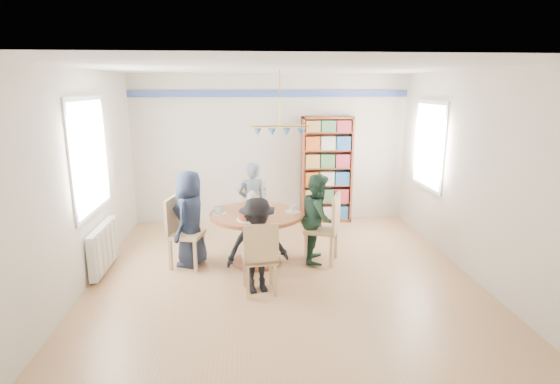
{
  "coord_description": "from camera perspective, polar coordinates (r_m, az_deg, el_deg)",
  "views": [
    {
      "loc": [
        -0.48,
        -5.46,
        2.48
      ],
      "look_at": [
        0.0,
        0.4,
        1.05
      ],
      "focal_mm": 28.0,
      "sensor_mm": 36.0,
      "label": 1
    }
  ],
  "objects": [
    {
      "name": "chair_left",
      "position": [
        6.25,
        -12.88,
        -4.73
      ],
      "size": [
        0.53,
        0.53,
        0.99
      ],
      "color": "#D6AC83",
      "rests_on": "ground"
    },
    {
      "name": "chair_right",
      "position": [
        6.26,
        6.23,
        -4.3
      ],
      "size": [
        0.58,
        0.58,
        1.01
      ],
      "color": "#D6AC83",
      "rests_on": "ground"
    },
    {
      "name": "person_far",
      "position": [
        7.01,
        -3.69,
        -1.43
      ],
      "size": [
        0.54,
        0.43,
        1.31
      ],
      "primitive_type": "imported",
      "rotation": [
        0.0,
        0.0,
        3.4
      ],
      "color": "gray",
      "rests_on": "ground"
    },
    {
      "name": "person_near",
      "position": [
        5.34,
        -2.96,
        -7.01
      ],
      "size": [
        0.86,
        0.62,
        1.19
      ],
      "primitive_type": "imported",
      "rotation": [
        0.0,
        0.0,
        0.25
      ],
      "color": "black",
      "rests_on": "ground"
    },
    {
      "name": "dining_table",
      "position": [
        6.19,
        -3.12,
        -4.45
      ],
      "size": [
        1.3,
        1.3,
        0.75
      ],
      "color": "brown",
      "rests_on": "ground"
    },
    {
      "name": "chair_far",
      "position": [
        7.23,
        -3.24,
        -2.14
      ],
      "size": [
        0.49,
        0.49,
        0.93
      ],
      "color": "#D6AC83",
      "rests_on": "ground"
    },
    {
      "name": "room_shell",
      "position": [
        6.39,
        -2.69,
        6.17
      ],
      "size": [
        5.0,
        5.0,
        5.0
      ],
      "color": "white",
      "rests_on": "ground"
    },
    {
      "name": "bookshelf",
      "position": [
        8.09,
        6.1,
        2.76
      ],
      "size": [
        0.93,
        0.28,
        1.95
      ],
      "color": "brown",
      "rests_on": "ground"
    },
    {
      "name": "ground",
      "position": [
        6.02,
        0.32,
        -10.67
      ],
      "size": [
        5.0,
        5.0,
        0.0
      ],
      "primitive_type": "plane",
      "color": "tan"
    },
    {
      "name": "tableware",
      "position": [
        6.14,
        -3.41,
        -2.03
      ],
      "size": [
        1.24,
        1.24,
        0.33
      ],
      "color": "white",
      "rests_on": "dining_table"
    },
    {
      "name": "radiator",
      "position": [
        6.44,
        -22.05,
        -6.69
      ],
      "size": [
        0.12,
        1.0,
        0.6
      ],
      "color": "silver",
      "rests_on": "ground"
    },
    {
      "name": "person_left",
      "position": [
        6.24,
        -11.65,
        -3.41
      ],
      "size": [
        0.6,
        0.76,
        1.36
      ],
      "primitive_type": "imported",
      "rotation": [
        0.0,
        0.0,
        -1.85
      ],
      "color": "#192237",
      "rests_on": "ground"
    },
    {
      "name": "chair_near",
      "position": [
        5.29,
        -2.61,
        -8.22
      ],
      "size": [
        0.45,
        0.45,
        0.93
      ],
      "color": "#D6AC83",
      "rests_on": "ground"
    },
    {
      "name": "person_right",
      "position": [
        6.29,
        5.06,
        -3.39
      ],
      "size": [
        0.6,
        0.71,
        1.28
      ],
      "primitive_type": "imported",
      "rotation": [
        0.0,
        0.0,
        1.37
      ],
      "color": "#1A3527",
      "rests_on": "ground"
    }
  ]
}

